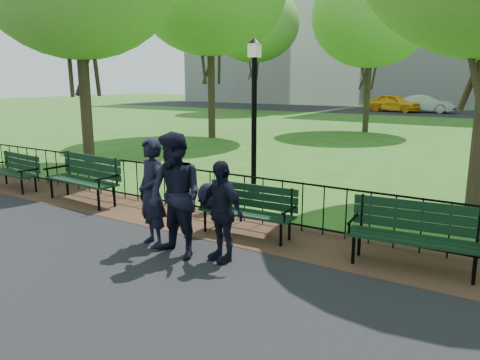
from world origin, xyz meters
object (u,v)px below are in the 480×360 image
Objects in this scene: person_left at (152,193)px; taxi at (394,103)px; park_bench_left_b at (16,168)px; lamppost at (254,113)px; tree_far_c at (372,16)px; park_bench_left_a at (85,174)px; person_mid at (175,196)px; tree_far_w at (254,23)px; park_bench_main at (230,200)px; person_right at (221,211)px; park_bench_right_a at (415,228)px; sedan_silver at (427,104)px.

taxi is at bearing 119.29° from person_left.
park_bench_left_b is 6.02m from lamppost.
lamppost is 15.37m from tree_far_c.
park_bench_left_a is 1.06× the size of person_mid.
park_bench_left_a is at bearing -66.17° from tree_far_w.
park_bench_main is at bearing 3.01° from park_bench_left_a.
tree_far_c is at bearing 98.37° from lamppost.
tree_far_w is (-12.65, 9.93, 1.38)m from tree_far_c.
taxi is (9.87, 6.10, -6.29)m from tree_far_w.
park_bench_right_a is at bearing 43.00° from person_right.
person_mid is at bearing -16.42° from park_bench_left_a.
tree_far_c reaches higher than taxi.
lamppost is (2.89, 2.33, 1.28)m from park_bench_left_a.
person_left is (3.15, -1.27, 0.24)m from park_bench_left_a.
tree_far_w is 15.33m from sedan_silver.
park_bench_left_b is (-2.44, -0.08, -0.10)m from park_bench_left_a.
park_bench_right_a is (3.06, 0.16, -0.01)m from park_bench_main.
taxi is (-5.22, 34.37, -0.13)m from person_left.
taxi is (0.38, 33.19, 0.21)m from park_bench_left_b.
person_mid reaches higher than park_bench_left_a.
park_bench_left_a is at bearing 175.10° from park_bench_right_a.
tree_far_c reaches higher than sedan_silver.
park_bench_main is 1.01× the size of person_left.
park_bench_main is at bearing 95.09° from person_mid.
park_bench_left_b is at bearing -173.22° from person_right.
person_left reaches higher than park_bench_right_a.
lamppost is at bearing 145.24° from park_bench_right_a.
park_bench_main is 0.17× the size of tree_far_w.
tree_far_c is 4.31× the size of person_mid.
tree_far_w is at bearing 138.74° from person_left.
park_bench_left_b is 0.39× the size of taxi.
person_mid is (-0.06, -1.35, 0.36)m from park_bench_main.
person_mid is (3.80, -1.45, 0.32)m from park_bench_left_a.
tree_far_w is (-9.49, 27.09, 6.50)m from park_bench_left_b.
person_left reaches higher than park_bench_left_a.
sedan_silver is at bearing 90.22° from park_bench_left_b.
person_mid is 35.15m from sedan_silver.
park_bench_left_b is at bearing -70.70° from tree_far_w.
tree_far_c is 19.28m from person_right.
tree_far_c is 19.11m from person_left.
sedan_silver is (-2.74, 34.81, -0.16)m from person_left.
park_bench_main is at bearing 134.32° from person_right.
sedan_silver is at bearing 93.76° from park_bench_left_a.
person_right is at bearing -78.46° from tree_far_c.
park_bench_right_a is 0.53× the size of lamppost.
park_bench_left_a is 0.20× the size of tree_far_w.
lamppost is 0.81× the size of taxi.
tree_far_c reaches higher than person_right.
park_bench_main is 0.88× the size of park_bench_left_a.
sedan_silver is (-3.39, 34.99, -0.24)m from person_mid.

